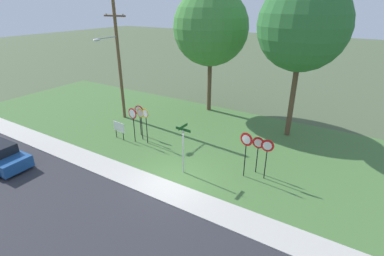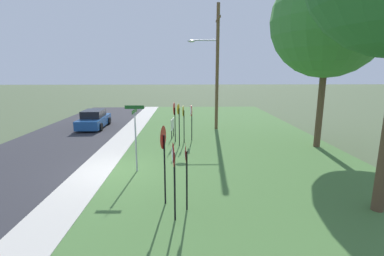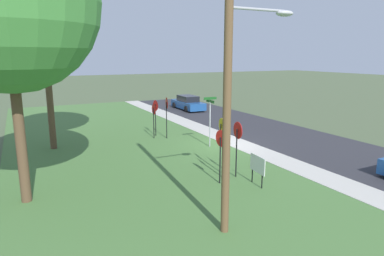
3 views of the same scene
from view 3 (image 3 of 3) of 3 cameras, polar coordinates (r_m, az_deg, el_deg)
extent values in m
plane|color=#4C5B3D|center=(20.94, 5.57, -2.80)|extent=(160.00, 160.00, 0.00)
cube|color=#2D2D33|center=(23.79, 15.42, -1.38)|extent=(44.00, 6.40, 0.01)
cube|color=#BCB7AD|center=(21.36, 7.39, -2.47)|extent=(44.00, 1.60, 0.06)
cube|color=#477038|center=(18.55, -10.39, -4.82)|extent=(44.00, 12.00, 0.04)
cylinder|color=black|center=(15.75, 4.70, -3.35)|extent=(0.06, 0.06, 2.24)
cylinder|color=gold|center=(15.53, 4.90, 0.49)|extent=(0.62, 0.14, 0.63)
cylinder|color=white|center=(15.54, 4.95, 0.50)|extent=(0.48, 0.10, 0.49)
cylinder|color=black|center=(15.19, 7.33, -4.16)|extent=(0.06, 0.06, 2.15)
cylinder|color=red|center=(14.97, 7.57, -0.39)|extent=(0.75, 0.10, 0.75)
cylinder|color=white|center=(14.98, 7.62, -0.38)|extent=(0.58, 0.07, 0.59)
cylinder|color=black|center=(14.39, 4.66, -5.38)|extent=(0.06, 0.06, 1.98)
cylinder|color=red|center=(14.16, 4.86, -1.75)|extent=(0.71, 0.12, 0.71)
cylinder|color=white|center=(14.17, 4.92, -1.74)|extent=(0.55, 0.08, 0.55)
cylinder|color=black|center=(15.09, 5.14, -4.47)|extent=(0.06, 0.06, 2.02)
cylinder|color=gold|center=(14.86, 5.34, -0.88)|extent=(0.64, 0.09, 0.64)
cylinder|color=white|center=(14.87, 5.40, -0.88)|extent=(0.50, 0.06, 0.50)
cylinder|color=black|center=(22.33, -6.34, 0.78)|extent=(0.06, 0.06, 1.95)
cone|color=red|center=(22.19, -6.29, 3.09)|extent=(0.68, 0.04, 0.68)
cone|color=white|center=(22.20, -6.24, 3.10)|extent=(0.46, 0.02, 0.46)
cylinder|color=black|center=(22.15, -4.22, 1.26)|extent=(0.06, 0.06, 2.35)
cone|color=red|center=(21.98, -4.16, 4.09)|extent=(0.74, 0.16, 0.75)
cone|color=silver|center=(21.99, -4.11, 4.09)|extent=(0.50, 0.11, 0.51)
cylinder|color=black|center=(23.00, -6.04, 1.30)|extent=(0.06, 0.06, 2.10)
cone|color=red|center=(22.85, -6.00, 3.73)|extent=(0.69, 0.13, 0.69)
cone|color=silver|center=(22.86, -5.95, 3.73)|extent=(0.47, 0.08, 0.47)
cylinder|color=#9EA0A8|center=(20.07, 2.97, 0.53)|extent=(0.07, 0.07, 2.60)
cylinder|color=#9EA0A8|center=(19.85, 3.02, 4.25)|extent=(0.09, 0.09, 0.03)
cube|color=#19511E|center=(19.84, 3.02, 4.42)|extent=(0.96, 0.05, 0.15)
cube|color=#19511E|center=(19.82, 3.02, 4.91)|extent=(0.05, 0.82, 0.15)
cylinder|color=brown|center=(9.75, 5.88, 7.53)|extent=(0.24, 0.24, 9.04)
cylinder|color=#9EA0A8|center=(10.34, 10.85, 18.68)|extent=(0.08, 1.91, 0.08)
ellipsoid|color=#B7B7BC|center=(10.93, 15.03, 17.80)|extent=(0.40, 0.56, 0.18)
cylinder|color=black|center=(14.32, 11.47, -8.69)|extent=(0.05, 0.05, 0.55)
cylinder|color=black|center=(14.93, 9.91, -7.76)|extent=(0.05, 0.05, 0.55)
cube|color=white|center=(14.42, 10.77, -5.88)|extent=(1.10, 0.15, 0.70)
cylinder|color=brown|center=(13.58, -26.61, -0.04)|extent=(0.36, 0.36, 5.48)
sphere|color=#3D7F38|center=(13.46, -28.37, 18.01)|extent=(6.10, 6.10, 6.10)
cylinder|color=brown|center=(20.92, -22.46, 4.95)|extent=(0.36, 0.36, 6.09)
sphere|color=#2D6B33|center=(20.93, -23.47, 17.21)|extent=(5.75, 5.75, 5.75)
cube|color=#1E4C8C|center=(34.39, -0.68, 3.88)|extent=(4.71, 1.77, 0.68)
cube|color=black|center=(34.31, -0.68, 4.91)|extent=(2.36, 1.48, 0.56)
cylinder|color=black|center=(35.39, -2.94, 3.79)|extent=(0.60, 0.19, 0.60)
cylinder|color=black|center=(36.08, -0.42, 3.96)|extent=(0.60, 0.19, 0.60)
cylinder|color=black|center=(32.76, -0.97, 3.15)|extent=(0.60, 0.19, 0.60)
cylinder|color=black|center=(33.51, 1.71, 3.34)|extent=(0.60, 0.19, 0.60)
camera|label=1|loc=(32.84, 14.63, 17.90)|focal=26.70mm
camera|label=2|loc=(29.53, -11.88, 9.87)|focal=25.41mm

